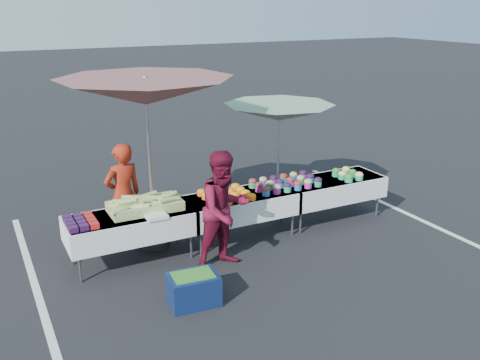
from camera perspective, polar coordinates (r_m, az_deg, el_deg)
name	(u,v)px	position (r m, az deg, el deg)	size (l,w,h in m)	color
ground	(240,238)	(8.81, 0.00, -6.18)	(80.00, 80.00, 0.00)	black
stripe_left	(34,282)	(8.02, -21.11, -10.14)	(0.10, 5.00, 0.00)	silver
stripe_right	(389,205)	(10.55, 15.64, -2.62)	(0.10, 5.00, 0.00)	silver
table_left	(131,225)	(7.98, -11.60, -4.72)	(1.86, 0.81, 0.75)	white
table_center	(240,205)	(8.58, 0.00, -2.64)	(1.86, 0.81, 0.75)	white
table_right	(331,188)	(9.50, 9.69, -0.81)	(1.86, 0.81, 0.75)	white
berry_punnets	(81,222)	(7.71, -16.64, -4.32)	(0.40, 0.54, 0.08)	black
corn_pile	(145,205)	(7.99, -10.07, -2.60)	(1.16, 0.57, 0.26)	#A7B15A
plastic_bags	(156,216)	(7.72, -8.92, -3.83)	(0.30, 0.25, 0.05)	white
carrot_bowls	(226,195)	(8.39, -1.48, -1.56)	(0.75, 0.69, 0.11)	orange
potato_cups	(285,182)	(8.90, 4.87, -0.24)	(1.14, 0.58, 0.16)	blue
bean_baskets	(347,174)	(9.50, 11.39, 0.62)	(0.36, 0.50, 0.15)	#279E68
vendor	(123,195)	(8.48, -12.33, -1.59)	(0.60, 0.40, 1.66)	#A22612
customer	(225,210)	(7.59, -1.66, -3.23)	(0.84, 0.66, 1.74)	maroon
umbrella_left	(146,93)	(7.97, -10.02, 9.17)	(3.21, 3.21, 2.67)	black
umbrella_right	(279,113)	(9.47, 4.18, 7.11)	(2.29, 2.29, 2.01)	black
storage_bin	(193,289)	(6.95, -5.00, -11.46)	(0.66, 0.51, 0.41)	#0E1D47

